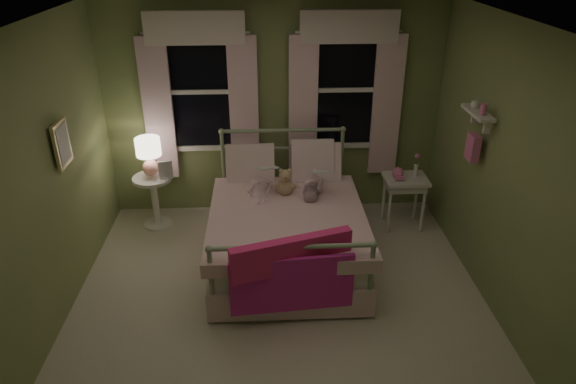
{
  "coord_description": "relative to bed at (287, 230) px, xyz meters",
  "views": [
    {
      "loc": [
        -0.12,
        -3.82,
        3.22
      ],
      "look_at": [
        0.1,
        0.53,
        1.0
      ],
      "focal_mm": 32.0,
      "sensor_mm": 36.0,
      "label": 1
    }
  ],
  "objects": [
    {
      "name": "room_shell",
      "position": [
        -0.1,
        -0.86,
        0.92
      ],
      "size": [
        4.2,
        4.2,
        4.2
      ],
      "color": "white",
      "rests_on": "ground"
    },
    {
      "name": "bed",
      "position": [
        0.0,
        0.0,
        0.0
      ],
      "size": [
        1.58,
        2.04,
        1.18
      ],
      "color": "white",
      "rests_on": "ground"
    },
    {
      "name": "pink_throw",
      "position": [
        -0.01,
        -1.02,
        0.23
      ],
      "size": [
        1.1,
        0.42,
        0.71
      ],
      "color": "#EA2D76",
      "rests_on": "bed"
    },
    {
      "name": "child_left",
      "position": [
        -0.29,
        0.43,
        0.61
      ],
      "size": [
        0.31,
        0.2,
        0.84
      ],
      "primitive_type": "imported",
      "rotation": [
        0.0,
        0.0,
        3.13
      ],
      "color": "#F7D1DD",
      "rests_on": "bed"
    },
    {
      "name": "child_right",
      "position": [
        0.27,
        0.43,
        0.6
      ],
      "size": [
        0.42,
        0.35,
        0.8
      ],
      "primitive_type": "imported",
      "rotation": [
        0.0,
        0.0,
        3.02
      ],
      "color": "#F7D1DD",
      "rests_on": "bed"
    },
    {
      "name": "book_left",
      "position": [
        -0.29,
        0.18,
        0.59
      ],
      "size": [
        0.22,
        0.15,
        0.26
      ],
      "primitive_type": "imported",
      "rotation": [
        1.22,
        0.0,
        0.18
      ],
      "color": "beige",
      "rests_on": "child_left"
    },
    {
      "name": "book_right",
      "position": [
        0.27,
        0.18,
        0.54
      ],
      "size": [
        0.2,
        0.11,
        0.26
      ],
      "primitive_type": "imported",
      "rotation": [
        1.22,
        0.0,
        -0.02
      ],
      "color": "beige",
      "rests_on": "child_right"
    },
    {
      "name": "teddy_bear",
      "position": [
        -0.01,
        0.27,
        0.42
      ],
      "size": [
        0.23,
        0.19,
        0.31
      ],
      "color": "tan",
      "rests_on": "bed"
    },
    {
      "name": "nightstand_left",
      "position": [
        -1.55,
        0.82,
        0.04
      ],
      "size": [
        0.46,
        0.46,
        0.65
      ],
      "color": "white",
      "rests_on": "ground"
    },
    {
      "name": "table_lamp",
      "position": [
        -1.55,
        0.82,
        0.58
      ],
      "size": [
        0.28,
        0.28,
        0.46
      ],
      "color": "#FCA195",
      "rests_on": "nightstand_left"
    },
    {
      "name": "book_nightstand",
      "position": [
        -1.45,
        0.74,
        0.28
      ],
      "size": [
        0.2,
        0.25,
        0.02
      ],
      "primitive_type": "imported",
      "rotation": [
        0.0,
        0.0,
        0.17
      ],
      "color": "beige",
      "rests_on": "nightstand_left"
    },
    {
      "name": "nightstand_right",
      "position": [
        1.43,
        0.65,
        0.17
      ],
      "size": [
        0.5,
        0.4,
        0.64
      ],
      "color": "white",
      "rests_on": "ground"
    },
    {
      "name": "pink_toy",
      "position": [
        1.33,
        0.65,
        0.33
      ],
      "size": [
        0.14,
        0.19,
        0.14
      ],
      "color": "pink",
      "rests_on": "nightstand_right"
    },
    {
      "name": "bud_vase",
      "position": [
        1.55,
        0.7,
        0.41
      ],
      "size": [
        0.06,
        0.06,
        0.28
      ],
      "color": "white",
      "rests_on": "nightstand_right"
    },
    {
      "name": "window_left",
      "position": [
        -0.95,
        1.17,
        1.25
      ],
      "size": [
        1.34,
        0.13,
        1.96
      ],
      "color": "black",
      "rests_on": "room_shell"
    },
    {
      "name": "window_right",
      "position": [
        0.75,
        1.17,
        1.25
      ],
      "size": [
        1.34,
        0.13,
        1.96
      ],
      "color": "black",
      "rests_on": "room_shell"
    },
    {
      "name": "wall_shelf",
      "position": [
        1.8,
        -0.16,
        1.15
      ],
      "size": [
        0.15,
        0.5,
        0.6
      ],
      "color": "white",
      "rests_on": "room_shell"
    },
    {
      "name": "framed_picture",
      "position": [
        -2.05,
        -0.26,
        1.12
      ],
      "size": [
        0.03,
        0.32,
        0.42
      ],
      "color": "beige",
      "rests_on": "room_shell"
    }
  ]
}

